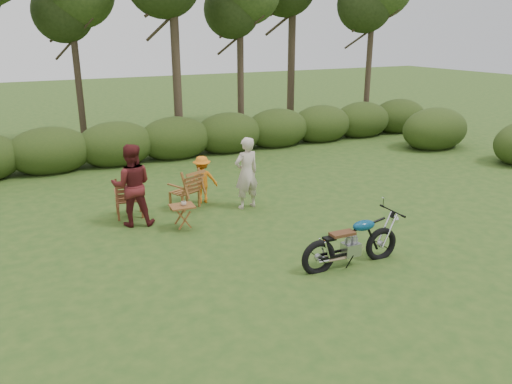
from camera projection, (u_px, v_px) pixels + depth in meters
name	position (u px, v px, depth m)	size (l,w,h in m)	color
ground	(326.00, 258.00, 9.60)	(80.00, 80.00, 0.00)	#264617
tree_line	(178.00, 41.00, 16.87)	(22.52, 11.62, 8.14)	#36281D
motorcycle	(350.00, 264.00, 9.32)	(1.95, 0.74, 1.11)	#0C679E
lawn_chair_right	(185.00, 207.00, 12.31)	(0.68, 0.68, 0.99)	brown
lawn_chair_left	(130.00, 216.00, 11.75)	(0.68, 0.68, 0.99)	#5B2A16
side_table	(183.00, 217.00, 10.88)	(0.54, 0.45, 0.55)	brown
cup	(184.00, 203.00, 10.79)	(0.11, 0.11, 0.09)	beige
adult_a	(247.00, 207.00, 12.31)	(0.64, 0.42, 1.77)	beige
adult_b	(135.00, 224.00, 11.24)	(0.90, 0.70, 1.85)	#541819
child	(203.00, 202.00, 12.69)	(0.78, 0.45, 1.20)	orange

